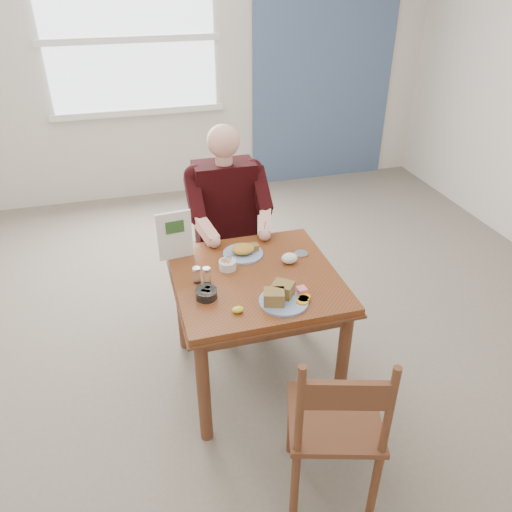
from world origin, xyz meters
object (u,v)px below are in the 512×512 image
object	(u,v)px
near_plate	(282,296)
diner	(227,212)
chair_near	(336,424)
chair_far	(226,248)
table	(256,292)
far_plate	(244,251)

from	to	relation	value
near_plate	diner	bearing A→B (deg)	93.71
chair_near	near_plate	world-z (taller)	chair_near
chair_far	near_plate	distance (m)	1.11
table	chair_far	bearing A→B (deg)	90.00
table	far_plate	bearing A→B (deg)	91.95
diner	near_plate	bearing A→B (deg)	-86.29
table	diner	world-z (taller)	diner
chair_near	diner	size ratio (longest dim) A/B	0.69
table	far_plate	xyz separation A→B (m)	(-0.01, 0.24, 0.14)
near_plate	far_plate	size ratio (longest dim) A/B	1.39
chair_near	table	bearing A→B (deg)	98.46
diner	near_plate	world-z (taller)	diner
chair_near	chair_far	bearing A→B (deg)	94.44
diner	table	bearing A→B (deg)	-90.00
near_plate	chair_near	bearing A→B (deg)	-83.71
diner	far_plate	world-z (taller)	diner
chair_far	chair_near	distance (m)	1.67
table	diner	bearing A→B (deg)	90.00
chair_near	near_plate	size ratio (longest dim) A/B	2.80
chair_near	far_plate	size ratio (longest dim) A/B	3.89
chair_near	near_plate	bearing A→B (deg)	96.29
near_plate	chair_far	bearing A→B (deg)	93.40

